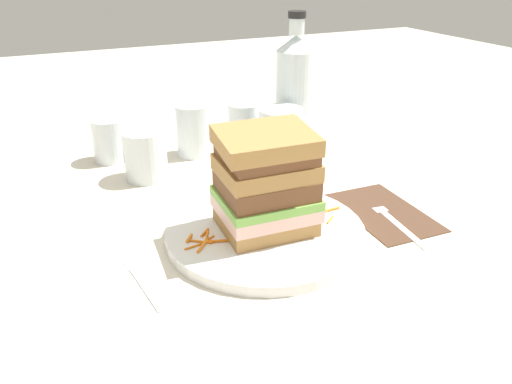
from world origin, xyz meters
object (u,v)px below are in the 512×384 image
Objects in this scene: water_bottle at (294,92)px; empty_tumbler_1 at (243,121)px; sandwich at (266,182)px; napkin_dark at (383,212)px; empty_tumbler_0 at (193,130)px; knife at (135,268)px; fork at (392,217)px; juice_glass at (281,141)px; empty_tumbler_2 at (145,155)px; main_plate at (265,232)px; empty_tumbler_3 at (110,140)px.

water_bottle reaches higher than empty_tumbler_1.
sandwich reaches higher than napkin_dark.
water_bottle reaches higher than empty_tumbler_0.
napkin_dark is 0.85× the size of knife.
juice_glass reaches higher than fork.
empty_tumbler_1 is at bearing 70.71° from sandwich.
empty_tumbler_0 reaches higher than knife.
empty_tumbler_2 is (0.08, 0.26, 0.04)m from knife.
knife is 0.78× the size of water_bottle.
napkin_dark is 0.02m from fork.
empty_tumbler_1 is (-0.06, 0.09, -0.08)m from water_bottle.
empty_tumbler_1 is (0.31, 0.38, 0.03)m from knife.
main_plate is at bearing -121.86° from juice_glass.
empty_tumbler_1 reaches higher than napkin_dark.
juice_glass is 0.11m from water_bottle.
fork is at bearing -91.57° from water_bottle.
empty_tumbler_0 is at bearing -159.41° from empty_tumbler_1.
napkin_dark is 0.39m from empty_tumbler_0.
sandwich is 0.28m from empty_tumbler_2.
empty_tumbler_2 reaches higher than main_plate.
water_bottle is (0.01, 0.32, 0.11)m from fork.
sandwich is 0.70× the size of knife.
juice_glass is 0.17m from empty_tumbler_0.
sandwich is 0.20m from knife.
knife is at bearing -129.16° from empty_tumbler_1.
empty_tumbler_1 is 0.27m from empty_tumbler_3.
napkin_dark is 1.02× the size of fork.
sandwich reaches higher than juice_glass.
empty_tumbler_2 is (-0.11, -0.07, -0.01)m from empty_tumbler_0.
empty_tumbler_3 is at bearing 129.08° from fork.
main_plate is at bearing 54.88° from sandwich.
empty_tumbler_2 is (-0.29, 0.29, 0.04)m from fork.
sandwich reaches higher than empty_tumbler_3.
juice_glass is 1.29× the size of empty_tumbler_3.
empty_tumbler_1 is (0.13, 0.38, 0.03)m from main_plate.
empty_tumbler_1 is at bearing 2.04° from empty_tumbler_3.
knife is 0.39m from empty_tumbler_0.
empty_tumbler_0 reaches higher than main_plate.
sandwich is 1.46× the size of empty_tumbler_0.
empty_tumbler_2 is at bearing -175.76° from water_bottle.
fork is 1.63× the size of juice_glass.
empty_tumbler_1 is at bearing 26.85° from empty_tumbler_2.
empty_tumbler_0 is 1.33× the size of empty_tumbler_1.
empty_tumbler_0 is 0.15m from empty_tumbler_3.
empty_tumbler_0 reaches higher than empty_tumbler_3.
napkin_dark is 0.50m from empty_tumbler_3.
empty_tumbler_2 is at bearing -153.15° from empty_tumbler_1.
water_bottle is at bearing -55.88° from empty_tumbler_1.
empty_tumbler_1 is 0.92× the size of empty_tumbler_3.
sandwich is 0.21m from fork.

